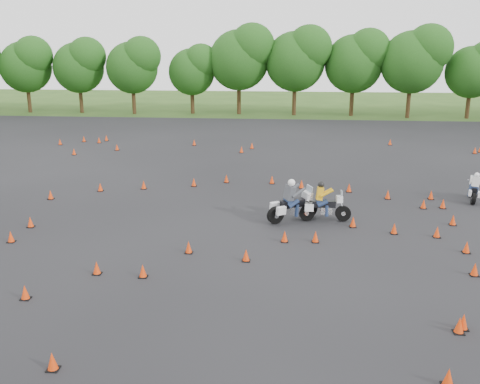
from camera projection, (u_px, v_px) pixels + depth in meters
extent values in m
plane|color=#2D5119|center=(231.00, 248.00, 21.13)|extent=(140.00, 140.00, 0.00)
plane|color=black|center=(244.00, 204.00, 26.88)|extent=(62.00, 62.00, 0.00)
cone|color=red|center=(74.00, 152.00, 38.54)|extent=(0.26, 0.26, 0.45)
cone|color=red|center=(226.00, 179.00, 30.97)|extent=(0.26, 0.26, 0.45)
cone|color=red|center=(480.00, 149.00, 39.41)|extent=(0.26, 0.26, 0.45)
cone|color=red|center=(272.00, 180.00, 30.72)|extent=(0.26, 0.26, 0.45)
cone|color=red|center=(424.00, 204.00, 26.12)|extent=(0.26, 0.26, 0.45)
cone|color=red|center=(194.00, 182.00, 30.16)|extent=(0.26, 0.26, 0.45)
cone|color=red|center=(349.00, 188.00, 29.01)|extent=(0.26, 0.26, 0.45)
cone|color=red|center=(431.00, 195.00, 27.66)|extent=(0.26, 0.26, 0.45)
cone|color=red|center=(241.00, 150.00, 39.29)|extent=(0.26, 0.26, 0.45)
cone|color=red|center=(99.00, 140.00, 43.08)|extent=(0.26, 0.26, 0.45)
cone|color=red|center=(463.00, 322.00, 15.12)|extent=(0.26, 0.26, 0.45)
cone|color=red|center=(475.00, 270.00, 18.61)|extent=(0.26, 0.26, 0.45)
cone|color=red|center=(143.00, 271.00, 18.48)|extent=(0.26, 0.26, 0.45)
cone|color=red|center=(97.00, 268.00, 18.73)|extent=(0.26, 0.26, 0.45)
cone|color=red|center=(448.00, 378.00, 12.61)|extent=(0.26, 0.26, 0.45)
cone|color=red|center=(11.00, 237.00, 21.73)|extent=(0.26, 0.26, 0.45)
cone|color=red|center=(106.00, 138.00, 44.02)|extent=(0.26, 0.26, 0.45)
cone|color=red|center=(390.00, 142.00, 42.21)|extent=(0.26, 0.26, 0.45)
cone|color=red|center=(302.00, 184.00, 29.77)|extent=(0.26, 0.26, 0.45)
cone|color=red|center=(437.00, 232.00, 22.26)|extent=(0.26, 0.26, 0.45)
cone|color=red|center=(388.00, 195.00, 27.72)|extent=(0.26, 0.26, 0.45)
cone|color=red|center=(353.00, 222.00, 23.51)|extent=(0.26, 0.26, 0.45)
cone|color=red|center=(144.00, 185.00, 29.60)|extent=(0.26, 0.26, 0.45)
cone|color=red|center=(475.00, 151.00, 39.00)|extent=(0.26, 0.26, 0.45)
cone|color=red|center=(84.00, 139.00, 43.63)|extent=(0.26, 0.26, 0.45)
cone|color=red|center=(100.00, 187.00, 29.17)|extent=(0.26, 0.26, 0.45)
cone|color=red|center=(30.00, 222.00, 23.49)|extent=(0.26, 0.26, 0.45)
cone|color=red|center=(51.00, 195.00, 27.67)|extent=(0.26, 0.26, 0.45)
cone|color=red|center=(285.00, 237.00, 21.76)|extent=(0.26, 0.26, 0.45)
cone|color=red|center=(246.00, 255.00, 19.85)|extent=(0.26, 0.26, 0.45)
cone|color=red|center=(117.00, 147.00, 40.16)|extent=(0.26, 0.26, 0.45)
cone|color=red|center=(394.00, 229.00, 22.67)|extent=(0.26, 0.26, 0.45)
cone|color=red|center=(52.00, 362.00, 13.25)|extent=(0.26, 0.26, 0.45)
cone|color=red|center=(467.00, 247.00, 20.62)|extent=(0.26, 0.26, 0.45)
cone|color=red|center=(189.00, 247.00, 20.61)|extent=(0.26, 0.26, 0.45)
cone|color=red|center=(60.00, 142.00, 42.33)|extent=(0.26, 0.26, 0.45)
cone|color=red|center=(315.00, 237.00, 21.72)|extent=(0.26, 0.26, 0.45)
cone|color=red|center=(194.00, 143.00, 42.09)|extent=(0.26, 0.26, 0.45)
cone|color=red|center=(459.00, 326.00, 14.93)|extent=(0.26, 0.26, 0.45)
cone|color=red|center=(443.00, 204.00, 26.16)|extent=(0.26, 0.26, 0.45)
cone|color=red|center=(252.00, 146.00, 40.80)|extent=(0.26, 0.26, 0.45)
cone|color=red|center=(453.00, 220.00, 23.75)|extent=(0.26, 0.26, 0.45)
cone|color=red|center=(25.00, 293.00, 16.90)|extent=(0.26, 0.26, 0.45)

